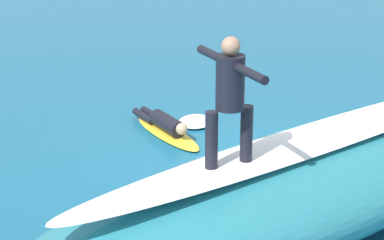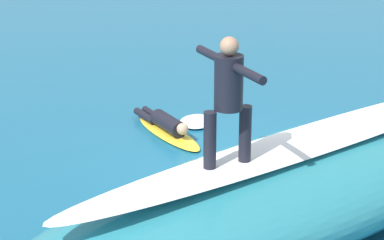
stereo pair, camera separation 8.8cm
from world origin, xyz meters
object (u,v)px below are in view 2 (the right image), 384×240
object	(u,v)px
surfboard_riding	(227,167)
surfer_paddling	(165,122)
surfboard_paddling	(169,133)
surfer_riding	(229,92)

from	to	relation	value
surfboard_riding	surfer_paddling	bearing A→B (deg)	-104.49
surfer_paddling	surfboard_riding	bearing A→B (deg)	-18.78
surfboard_riding	surfboard_paddling	bearing A→B (deg)	-105.05
surfer_riding	surfboard_paddling	xyz separation A→B (m)	(-1.20, -4.38, -2.24)
surfer_riding	surfboard_paddling	distance (m)	5.07
surfboard_riding	surfer_riding	xyz separation A→B (m)	(-0.00, -0.00, 0.99)
surfer_riding	surfboard_paddling	size ratio (longest dim) A/B	0.77
surfboard_riding	surfer_riding	distance (m)	0.99
surfboard_riding	surfer_paddling	distance (m)	4.80
surfer_riding	surfboard_paddling	bearing A→B (deg)	-105.05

